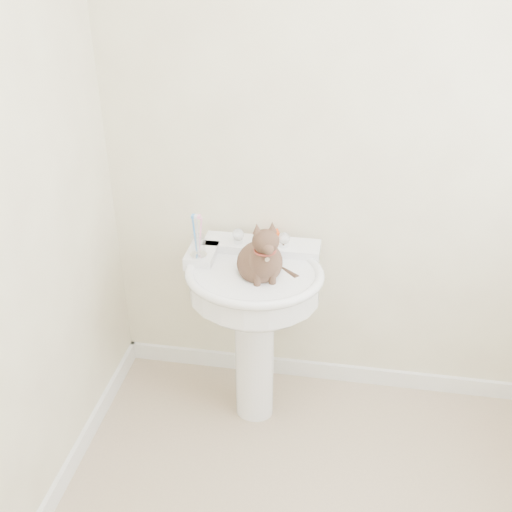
% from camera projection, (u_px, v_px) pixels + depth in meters
% --- Properties ---
extents(wall_back, '(2.20, 0.00, 2.50)m').
position_uv_depth(wall_back, '(364.00, 139.00, 2.39)').
color(wall_back, '#EFE8C2').
rests_on(wall_back, ground).
extents(baseboard_back, '(2.20, 0.02, 0.09)m').
position_uv_depth(baseboard_back, '(342.00, 373.00, 2.98)').
color(baseboard_back, white).
rests_on(baseboard_back, floor).
extents(pedestal_sink, '(0.58, 0.57, 0.80)m').
position_uv_depth(pedestal_sink, '(254.00, 299.00, 2.51)').
color(pedestal_sink, white).
rests_on(pedestal_sink, floor).
extents(faucet, '(0.28, 0.12, 0.14)m').
position_uv_depth(faucet, '(260.00, 238.00, 2.53)').
color(faucet, silver).
rests_on(faucet, pedestal_sink).
extents(soap_bar, '(0.10, 0.08, 0.03)m').
position_uv_depth(soap_bar, '(269.00, 235.00, 2.60)').
color(soap_bar, '#DE4412').
rests_on(soap_bar, pedestal_sink).
extents(toothbrush_cup, '(0.07, 0.07, 0.18)m').
position_uv_depth(toothbrush_cup, '(198.00, 246.00, 2.45)').
color(toothbrush_cup, silver).
rests_on(toothbrush_cup, pedestal_sink).
extents(cat, '(0.20, 0.26, 0.37)m').
position_uv_depth(cat, '(261.00, 260.00, 2.38)').
color(cat, brown).
rests_on(cat, pedestal_sink).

